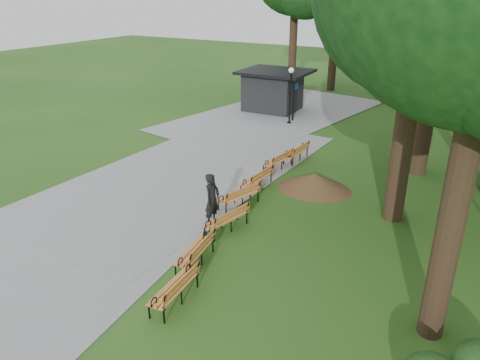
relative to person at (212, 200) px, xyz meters
The scene contains 13 objects.
ground 1.14m from the person, 71.32° to the left, with size 100.00×100.00×0.00m, color #255217.
path 5.31m from the person, 136.65° to the left, with size 12.00×38.00×0.06m, color gray.
person is the anchor object (origin of this frame).
kiosk 16.45m from the person, 108.92° to the left, with size 4.35×3.78×2.72m, color black, non-canonical shape.
lamp_post 13.51m from the person, 102.78° to the left, with size 0.32×0.32×3.39m.
dirt_mound 5.09m from the person, 66.96° to the left, with size 2.60×2.60×0.69m, color #47301C.
bench_0 4.42m from the person, 70.26° to the right, with size 1.90×0.64×0.88m, color orange, non-canonical shape.
bench_1 2.58m from the person, 69.03° to the right, with size 1.90×0.64×0.88m, color orange, non-canonical shape.
bench_2 0.83m from the person, 11.35° to the right, with size 1.90×0.64×0.88m, color orange, non-canonical shape.
bench_3 1.76m from the person, 87.60° to the left, with size 1.90×0.64×0.88m, color orange, non-canonical shape.
bench_4 3.54m from the person, 92.10° to the left, with size 1.90×0.64×0.88m, color orange, non-canonical shape.
bench_5 5.91m from the person, 92.91° to the left, with size 1.90×0.64×0.88m, color orange, non-canonical shape.
bench_6 7.33m from the person, 90.18° to the left, with size 1.90×0.64×0.88m, color orange, non-canonical shape.
Camera 1 is at (7.73, -12.46, 7.71)m, focal length 34.25 mm.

